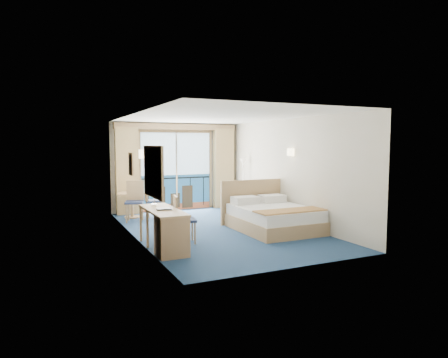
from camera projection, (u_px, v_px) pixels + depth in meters
floor at (219, 230)px, 9.60m from camera, size 6.50×6.50×0.00m
room_walls at (218, 156)px, 9.45m from camera, size 4.04×6.54×2.72m
balcony_door at (176, 173)px, 12.41m from camera, size 2.36×0.03×2.52m
curtain_left at (127, 171)px, 11.62m from camera, size 0.65×0.22×2.55m
curtain_right at (224, 168)px, 12.91m from camera, size 0.65×0.22×2.55m
pelmet at (177, 127)px, 12.18m from camera, size 3.80×0.25×0.18m
mirror at (153, 172)px, 7.29m from camera, size 0.05×1.25×0.95m
wall_print at (131, 164)px, 9.04m from camera, size 0.04×0.42×0.52m
sconce_left at (143, 154)px, 8.09m from camera, size 0.18×0.18×0.18m
sconce_right at (291, 152)px, 10.11m from camera, size 0.18×0.18×0.18m
bed at (272, 217)px, 9.55m from camera, size 1.80×2.14×1.13m
nightstand at (264, 207)px, 11.04m from camera, size 0.47×0.44×0.61m
phone at (263, 195)px, 11.02m from camera, size 0.22×0.19×0.08m
armchair at (248, 203)px, 11.70m from camera, size 0.98×0.99×0.66m
floor_lamp at (243, 171)px, 12.24m from camera, size 0.22×0.22×1.60m
desk at (170, 231)px, 7.41m from camera, size 0.57×1.67×0.78m
desk_chair at (181, 216)px, 8.25m from camera, size 0.51×0.50×0.99m
folder at (164, 209)px, 7.75m from camera, size 0.32×0.26×0.03m
desk_lamp at (154, 190)px, 8.22m from camera, size 0.11×0.11×0.42m
round_table at (132, 199)px, 11.14m from camera, size 0.78×0.78×0.70m
table_chair_a at (150, 198)px, 11.17m from camera, size 0.45×0.44×0.96m
table_chair_b at (135, 198)px, 10.64m from camera, size 0.59×0.60×1.08m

